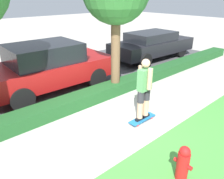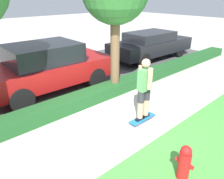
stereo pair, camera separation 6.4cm
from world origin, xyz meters
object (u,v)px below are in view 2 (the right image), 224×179
(parked_car_rear, at_px, (151,44))
(fire_hydrant, at_px, (184,163))
(skater_person, at_px, (144,88))
(skateboard, at_px, (142,119))
(parked_car_middle, at_px, (47,67))

(parked_car_rear, bearing_deg, fire_hydrant, -134.85)
(skater_person, bearing_deg, skateboard, 0.00)
(parked_car_middle, bearing_deg, fire_hydrant, -90.51)
(skateboard, distance_m, skater_person, 0.88)
(skateboard, xyz_separation_m, skater_person, (-0.00, 0.00, 0.88))
(skater_person, height_order, parked_car_rear, skater_person)
(skateboard, height_order, skater_person, skater_person)
(skateboard, relative_size, parked_car_rear, 0.18)
(skateboard, height_order, parked_car_middle, parked_car_middle)
(parked_car_rear, distance_m, fire_hydrant, 8.16)
(skater_person, distance_m, parked_car_rear, 6.26)
(fire_hydrant, bearing_deg, skateboard, 61.54)
(skater_person, xyz_separation_m, parked_car_middle, (-0.83, 3.59, -0.10))
(parked_car_rear, bearing_deg, skateboard, -140.80)
(fire_hydrant, bearing_deg, skater_person, 61.54)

